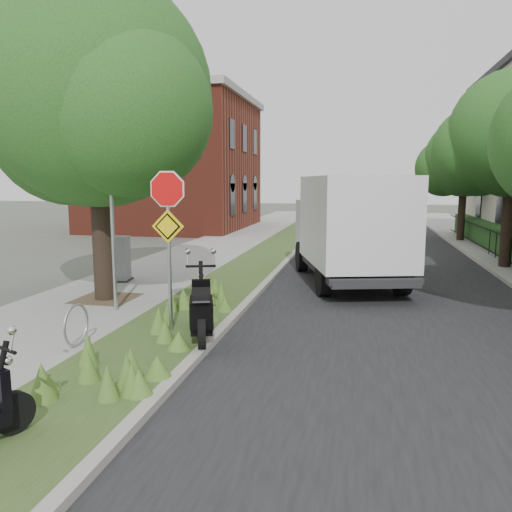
{
  "coord_description": "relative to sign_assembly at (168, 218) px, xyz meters",
  "views": [
    {
      "loc": [
        2.18,
        -8.27,
        3.01
      ],
      "look_at": [
        -0.19,
        2.89,
        1.3
      ],
      "focal_mm": 35.0,
      "sensor_mm": 36.0,
      "label": 1
    }
  ],
  "objects": [
    {
      "name": "box_truck",
      "position": [
        3.22,
        5.95,
        -0.57
      ],
      "size": [
        3.8,
        6.34,
        2.69
      ],
      "color": "#262628",
      "rests_on": "ground"
    },
    {
      "name": "far_tree_c",
      "position": [
        8.34,
        17.46,
        1.63
      ],
      "size": [
        4.37,
        3.89,
        5.93
      ],
      "color": "black",
      "rests_on": "ground"
    },
    {
      "name": "kerb_far",
      "position": [
        7.9,
        9.42,
        -2.26
      ],
      "size": [
        0.2,
        60.0,
        0.13
      ],
      "primitive_type": "cube",
      "color": "#9E9991",
      "rests_on": "ground"
    },
    {
      "name": "kerb_near",
      "position": [
        0.9,
        9.42,
        -2.26
      ],
      "size": [
        0.2,
        60.0,
        0.13
      ],
      "primitive_type": "cube",
      "color": "#9E9991",
      "rests_on": "ground"
    },
    {
      "name": "bike_hoop",
      "position": [
        -1.3,
        -1.18,
        -1.83
      ],
      "size": [
        0.06,
        0.78,
        0.77
      ],
      "color": "#A5A8AD",
      "rests_on": "ground"
    },
    {
      "name": "utility_cabinet",
      "position": [
        -3.5,
        4.36,
        -1.58
      ],
      "size": [
        1.07,
        0.8,
        1.31
      ],
      "color": "#262628",
      "rests_on": "ground"
    },
    {
      "name": "road",
      "position": [
        4.4,
        9.42,
        -2.32
      ],
      "size": [
        7.0,
        60.0,
        0.01
      ],
      "primitive_type": "cube",
      "color": "black",
      "rests_on": "ground"
    },
    {
      "name": "ground",
      "position": [
        1.4,
        -0.58,
        -2.33
      ],
      "size": [
        120.0,
        120.0,
        0.0
      ],
      "primitive_type": "plane",
      "color": "#4C5147",
      "rests_on": "ground"
    },
    {
      "name": "brick_building",
      "position": [
        -8.1,
        21.42,
        1.88
      ],
      "size": [
        9.4,
        10.4,
        8.3
      ],
      "color": "maroon",
      "rests_on": "ground"
    },
    {
      "name": "scooter_near",
      "position": [
        0.76,
        -0.39,
        -1.74
      ],
      "size": [
        0.84,
        1.95,
        0.96
      ],
      "color": "black",
      "rests_on": "ground"
    },
    {
      "name": "verge",
      "position": [
        -0.1,
        9.42,
        -2.27
      ],
      "size": [
        2.0,
        60.0,
        0.12
      ],
      "primitive_type": "cube",
      "color": "#304E21",
      "rests_on": "ground"
    },
    {
      "name": "far_tree_b",
      "position": [
        8.34,
        9.46,
        2.04
      ],
      "size": [
        4.83,
        4.31,
        6.56
      ],
      "color": "black",
      "rests_on": "ground"
    },
    {
      "name": "street_tree_main",
      "position": [
        -2.68,
        2.28,
        2.48
      ],
      "size": [
        6.21,
        5.54,
        7.66
      ],
      "color": "black",
      "rests_on": "ground"
    },
    {
      "name": "sign_assembly",
      "position": [
        0.0,
        0.0,
        0.0
      ],
      "size": [
        0.94,
        0.08,
        3.22
      ],
      "color": "#A5A8AD",
      "rests_on": "ground"
    },
    {
      "name": "sidewalk_near",
      "position": [
        -2.85,
        9.42,
        -2.27
      ],
      "size": [
        3.5,
        60.0,
        0.12
      ],
      "primitive_type": "cube",
      "color": "gray",
      "rests_on": "ground"
    },
    {
      "name": "bare_post",
      "position": [
        -1.8,
        1.22,
        -0.21
      ],
      "size": [
        0.08,
        0.08,
        4.0
      ],
      "color": "#A5A8AD",
      "rests_on": "ground"
    },
    {
      "name": "fence_far",
      "position": [
        8.6,
        9.42,
        -1.66
      ],
      "size": [
        0.04,
        24.0,
        1.0
      ],
      "color": "black",
      "rests_on": "ground"
    }
  ]
}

